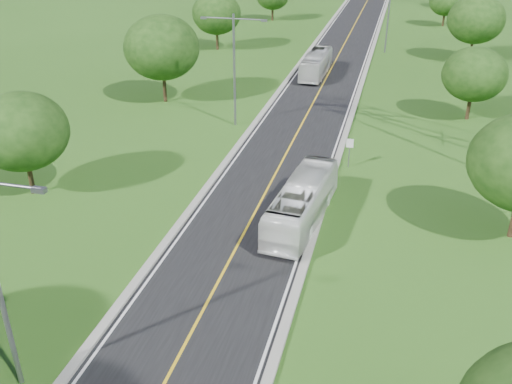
% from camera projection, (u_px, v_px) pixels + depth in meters
% --- Properties ---
extents(ground, '(260.00, 260.00, 0.00)m').
position_uv_depth(ground, '(323.00, 85.00, 64.64)').
color(ground, '#295117').
rests_on(ground, ground).
extents(road, '(8.00, 150.00, 0.06)m').
position_uv_depth(road, '(330.00, 71.00, 69.82)').
color(road, black).
rests_on(road, ground).
extents(curb_left, '(0.50, 150.00, 0.22)m').
position_uv_depth(curb_left, '(296.00, 69.00, 70.72)').
color(curb_left, gray).
rests_on(curb_left, ground).
extents(curb_right, '(0.50, 150.00, 0.22)m').
position_uv_depth(curb_right, '(365.00, 73.00, 68.85)').
color(curb_right, gray).
rests_on(curb_right, ground).
extents(speed_limit_sign, '(0.55, 0.09, 2.40)m').
position_uv_depth(speed_limit_sign, '(350.00, 148.00, 43.73)').
color(speed_limit_sign, slate).
rests_on(speed_limit_sign, ground).
extents(streetlight_mid_left, '(5.90, 0.25, 10.00)m').
position_uv_depth(streetlight_mid_left, '(234.00, 61.00, 50.31)').
color(streetlight_mid_left, slate).
rests_on(streetlight_mid_left, ground).
extents(streetlight_far_right, '(5.90, 0.25, 10.00)m').
position_uv_depth(streetlight_far_right, '(389.00, 8.00, 76.22)').
color(streetlight_far_right, slate).
rests_on(streetlight_far_right, ground).
extents(tree_lb, '(6.30, 6.30, 7.33)m').
position_uv_depth(tree_lb, '(22.00, 131.00, 38.39)').
color(tree_lb, black).
rests_on(tree_lb, ground).
extents(tree_lc, '(7.56, 7.56, 8.79)m').
position_uv_depth(tree_lc, '(162.00, 47.00, 56.78)').
color(tree_lc, black).
rests_on(tree_lc, ground).
extents(tree_ld, '(6.72, 6.72, 7.82)m').
position_uv_depth(tree_ld, '(216.00, 13.00, 78.26)').
color(tree_ld, black).
rests_on(tree_ld, ground).
extents(tree_rc, '(5.88, 5.88, 6.84)m').
position_uv_depth(tree_rc, '(474.00, 74.00, 52.47)').
color(tree_rc, black).
rests_on(tree_rc, ground).
extents(tree_rd, '(7.14, 7.14, 8.30)m').
position_uv_depth(tree_rd, '(476.00, 19.00, 72.37)').
color(tree_rd, black).
rests_on(tree_rd, ground).
extents(tree_re, '(5.46, 5.46, 6.35)m').
position_uv_depth(tree_re, '(446.00, 1.00, 94.24)').
color(tree_re, black).
rests_on(tree_re, ground).
extents(bus_outbound, '(3.35, 10.30, 2.82)m').
position_uv_depth(bus_outbound, '(302.00, 202.00, 36.06)').
color(bus_outbound, white).
rests_on(bus_outbound, road).
extents(bus_inbound, '(2.54, 9.99, 2.77)m').
position_uv_depth(bus_inbound, '(316.00, 64.00, 67.48)').
color(bus_inbound, silver).
rests_on(bus_inbound, road).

